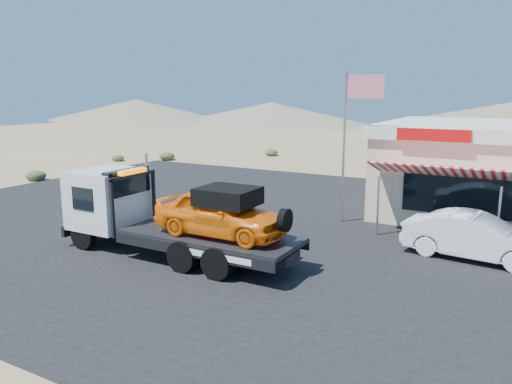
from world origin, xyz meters
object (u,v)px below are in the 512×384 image
Objects in this scene: white_sedan at (476,237)px; jerky_store at (510,170)px; tow_truck at (171,212)px; flagpole at (350,130)px.

white_sedan is 0.42× the size of jerky_store.
tow_truck reaches higher than white_sedan.
white_sedan is at bearing -94.55° from jerky_store.
jerky_store is (9.13, 11.21, 0.53)m from tow_truck.
flagpole is at bearing 71.36° from white_sedan.
flagpole reaches higher than jerky_store.
jerky_store is at bearing 1.35° from white_sedan.
white_sedan is (8.59, 4.44, -0.71)m from tow_truck.
flagpole is at bearing -141.21° from jerky_store.
tow_truck is at bearing -117.84° from flagpole.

